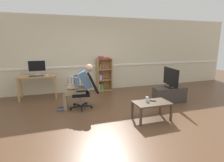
{
  "coord_description": "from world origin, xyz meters",
  "views": [
    {
      "loc": [
        -1.43,
        -3.98,
        1.8
      ],
      "look_at": [
        0.15,
        0.85,
        0.7
      ],
      "focal_mm": 28.86,
      "sensor_mm": 36.0,
      "label": 1
    }
  ],
  "objects_px": {
    "keyboard": "(36,76)",
    "person_seated": "(79,85)",
    "coffee_table": "(152,104)",
    "drinking_glass": "(147,99)",
    "bookshelf": "(103,75)",
    "office_chair": "(86,90)",
    "computer_mouse": "(48,75)",
    "imac_monitor": "(37,67)",
    "radiator": "(79,84)",
    "computer_desk": "(37,79)",
    "spare_remote": "(153,101)",
    "tv_stand": "(169,95)",
    "tv_screen": "(171,77)"
  },
  "relations": [
    {
      "from": "keyboard",
      "to": "person_seated",
      "type": "bearing_deg",
      "value": -46.22
    },
    {
      "from": "coffee_table",
      "to": "drinking_glass",
      "type": "xyz_separation_m",
      "value": [
        -0.08,
        0.08,
        0.11
      ]
    },
    {
      "from": "bookshelf",
      "to": "office_chair",
      "type": "bearing_deg",
      "value": -119.85
    },
    {
      "from": "coffee_table",
      "to": "person_seated",
      "type": "bearing_deg",
      "value": 139.7
    },
    {
      "from": "keyboard",
      "to": "drinking_glass",
      "type": "xyz_separation_m",
      "value": [
        2.57,
        -2.4,
        -0.28
      ]
    },
    {
      "from": "computer_mouse",
      "to": "person_seated",
      "type": "xyz_separation_m",
      "value": [
        0.83,
        -1.23,
        -0.12
      ]
    },
    {
      "from": "imac_monitor",
      "to": "radiator",
      "type": "relative_size",
      "value": 0.77
    },
    {
      "from": "computer_desk",
      "to": "radiator",
      "type": "xyz_separation_m",
      "value": [
        1.38,
        0.39,
        -0.35
      ]
    },
    {
      "from": "computer_mouse",
      "to": "computer_desk",
      "type": "bearing_deg",
      "value": 159.69
    },
    {
      "from": "computer_mouse",
      "to": "bookshelf",
      "type": "relative_size",
      "value": 0.08
    },
    {
      "from": "office_chair",
      "to": "computer_desk",
      "type": "bearing_deg",
      "value": -131.13
    },
    {
      "from": "bookshelf",
      "to": "spare_remote",
      "type": "bearing_deg",
      "value": -81.53
    },
    {
      "from": "drinking_glass",
      "to": "tv_stand",
      "type": "bearing_deg",
      "value": 34.68
    },
    {
      "from": "computer_desk",
      "to": "tv_stand",
      "type": "xyz_separation_m",
      "value": [
        3.83,
        -1.67,
        -0.41
      ]
    },
    {
      "from": "computer_mouse",
      "to": "office_chair",
      "type": "distance_m",
      "value": 1.62
    },
    {
      "from": "computer_mouse",
      "to": "tv_stand",
      "type": "bearing_deg",
      "value": -23.87
    },
    {
      "from": "bookshelf",
      "to": "radiator",
      "type": "relative_size",
      "value": 1.8
    },
    {
      "from": "tv_stand",
      "to": "coffee_table",
      "type": "distance_m",
      "value": 1.52
    },
    {
      "from": "tv_stand",
      "to": "spare_remote",
      "type": "bearing_deg",
      "value": -141.51
    },
    {
      "from": "tv_stand",
      "to": "drinking_glass",
      "type": "height_order",
      "value": "drinking_glass"
    },
    {
      "from": "computer_mouse",
      "to": "coffee_table",
      "type": "relative_size",
      "value": 0.12
    },
    {
      "from": "imac_monitor",
      "to": "person_seated",
      "type": "xyz_separation_m",
      "value": [
        1.13,
        -1.42,
        -0.38
      ]
    },
    {
      "from": "radiator",
      "to": "tv_screen",
      "type": "relative_size",
      "value": 0.85
    },
    {
      "from": "office_chair",
      "to": "person_seated",
      "type": "relative_size",
      "value": 0.79
    },
    {
      "from": "tv_stand",
      "to": "tv_screen",
      "type": "height_order",
      "value": "tv_screen"
    },
    {
      "from": "imac_monitor",
      "to": "computer_mouse",
      "type": "bearing_deg",
      "value": -32.76
    },
    {
      "from": "office_chair",
      "to": "bookshelf",
      "type": "bearing_deg",
      "value": 154.57
    },
    {
      "from": "bookshelf",
      "to": "radiator",
      "type": "height_order",
      "value": "bookshelf"
    },
    {
      "from": "spare_remote",
      "to": "drinking_glass",
      "type": "bearing_deg",
      "value": 115.44
    },
    {
      "from": "tv_screen",
      "to": "bookshelf",
      "type": "bearing_deg",
      "value": 46.67
    },
    {
      "from": "bookshelf",
      "to": "drinking_glass",
      "type": "bearing_deg",
      "value": -84.27
    },
    {
      "from": "keyboard",
      "to": "radiator",
      "type": "height_order",
      "value": "keyboard"
    },
    {
      "from": "keyboard",
      "to": "coffee_table",
      "type": "bearing_deg",
      "value": -43.02
    },
    {
      "from": "radiator",
      "to": "coffee_table",
      "type": "height_order",
      "value": "radiator"
    },
    {
      "from": "computer_mouse",
      "to": "drinking_glass",
      "type": "height_order",
      "value": "computer_mouse"
    },
    {
      "from": "radiator",
      "to": "spare_remote",
      "type": "distance_m",
      "value": 3.24
    },
    {
      "from": "imac_monitor",
      "to": "radiator",
      "type": "distance_m",
      "value": 1.58
    },
    {
      "from": "imac_monitor",
      "to": "keyboard",
      "type": "bearing_deg",
      "value": -96.19
    },
    {
      "from": "imac_monitor",
      "to": "spare_remote",
      "type": "height_order",
      "value": "imac_monitor"
    },
    {
      "from": "tv_screen",
      "to": "drinking_glass",
      "type": "bearing_deg",
      "value": 133.04
    },
    {
      "from": "computer_desk",
      "to": "person_seated",
      "type": "xyz_separation_m",
      "value": [
        1.15,
        -1.35,
        0.01
      ]
    },
    {
      "from": "computer_mouse",
      "to": "tv_stand",
      "type": "relative_size",
      "value": 0.1
    },
    {
      "from": "tv_screen",
      "to": "spare_remote",
      "type": "relative_size",
      "value": 5.66
    },
    {
      "from": "person_seated",
      "to": "tv_screen",
      "type": "relative_size",
      "value": 1.44
    },
    {
      "from": "keyboard",
      "to": "spare_remote",
      "type": "height_order",
      "value": "keyboard"
    },
    {
      "from": "imac_monitor",
      "to": "bookshelf",
      "type": "xyz_separation_m",
      "value": [
        2.27,
        0.21,
        -0.44
      ]
    },
    {
      "from": "imac_monitor",
      "to": "office_chair",
      "type": "relative_size",
      "value": 0.57
    },
    {
      "from": "computer_mouse",
      "to": "imac_monitor",
      "type": "bearing_deg",
      "value": 147.24
    },
    {
      "from": "bookshelf",
      "to": "person_seated",
      "type": "relative_size",
      "value": 1.06
    },
    {
      "from": "radiator",
      "to": "tv_screen",
      "type": "distance_m",
      "value": 3.24
    }
  ]
}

